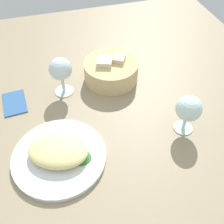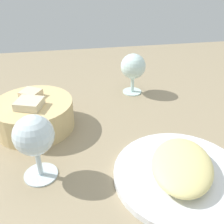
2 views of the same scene
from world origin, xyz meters
TOP-DOWN VIEW (x-y plane):
  - ground_plane at (0.00, 0.00)cm, footprint 140.00×140.00cm
  - plate at (-12.38, -13.15)cm, footprint 25.33×25.33cm
  - omelette at (-12.38, -13.15)cm, footprint 19.02×16.48cm
  - lettuce_garnish at (-6.64, -15.81)cm, footprint 4.98×4.98cm
  - bread_basket at (10.07, 14.98)cm, footprint 18.66×18.66cm
  - wine_glass_near at (24.48, -12.85)cm, footprint 7.40×7.40cm
  - wine_glass_far at (-6.96, 12.93)cm, footprint 7.32×7.32cm

SIDE VIEW (x-z plane):
  - ground_plane at x=0.00cm, z-range -2.00..0.00cm
  - plate at x=-12.38cm, z-range 0.00..1.40cm
  - lettuce_garnish at x=-6.64cm, z-range 1.40..3.12cm
  - omelette at x=-12.38cm, z-range 1.40..5.12cm
  - bread_basket at x=10.07cm, z-range -0.66..8.06cm
  - wine_glass_near at x=24.48cm, z-range 1.94..14.07cm
  - wine_glass_far at x=-6.96cm, z-range 2.30..15.48cm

